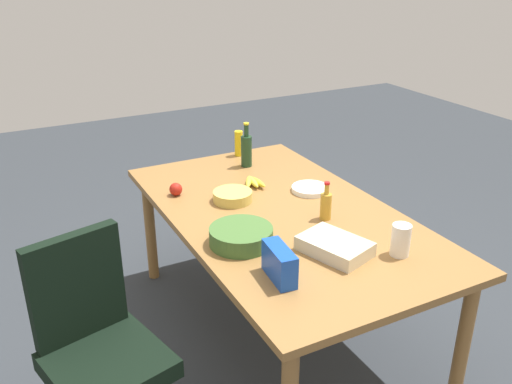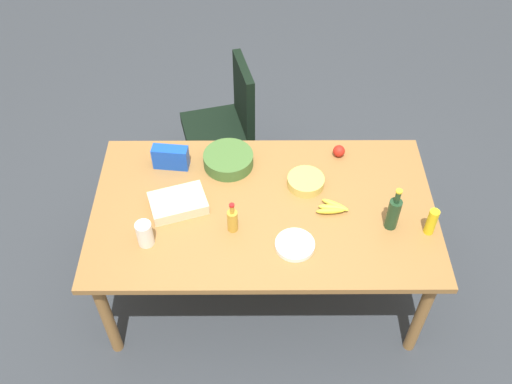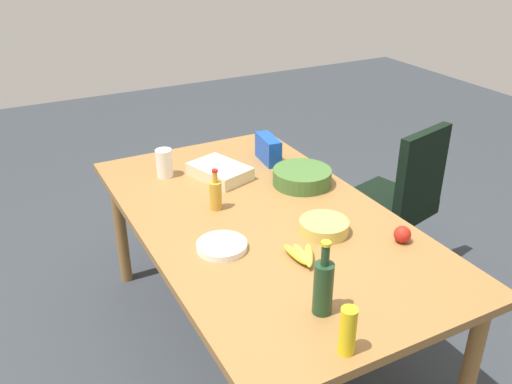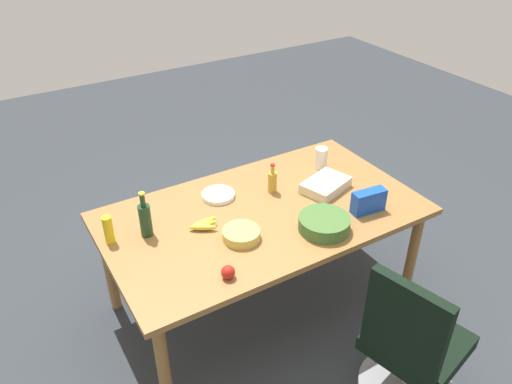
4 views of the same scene
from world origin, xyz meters
name	(u,v)px [view 2 (image 2 of 4)]	position (x,y,z in m)	size (l,w,h in m)	color
ground_plane	(262,281)	(0.00, 0.00, 0.00)	(10.00, 10.00, 0.00)	#30363B
conference_table	(263,215)	(0.00, 0.00, 0.71)	(2.02, 1.15, 0.79)	olive
office_chair	(224,135)	(0.29, -1.09, 0.37)	(0.59, 0.58, 0.98)	gray
sheet_cake	(178,203)	(0.50, 0.00, 0.82)	(0.32, 0.22, 0.07)	beige
salad_bowl	(228,160)	(0.22, -0.35, 0.83)	(0.31, 0.31, 0.09)	#40682E
chip_bowl	(306,182)	(-0.26, -0.17, 0.81)	(0.22, 0.22, 0.06)	#CEB553
apple_red	(339,151)	(-0.48, -0.43, 0.82)	(0.08, 0.08, 0.08)	#AE1F14
chip_bag_blue	(171,157)	(0.57, -0.34, 0.86)	(0.22, 0.08, 0.15)	blue
banana_bunch	(333,208)	(-0.40, 0.03, 0.81)	(0.20, 0.13, 0.04)	gold
wine_bottle	(393,213)	(-0.72, 0.15, 0.90)	(0.08, 0.08, 0.30)	#1C3B21
mayo_jar	(145,234)	(0.66, 0.26, 0.86)	(0.09, 0.09, 0.16)	white
mustard_bottle	(432,222)	(-0.93, 0.19, 0.87)	(0.06, 0.06, 0.18)	yellow
paper_plate_stack	(295,245)	(-0.17, 0.29, 0.80)	(0.22, 0.22, 0.03)	white
dressing_bottle	(232,220)	(0.18, 0.17, 0.87)	(0.08, 0.08, 0.21)	gold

